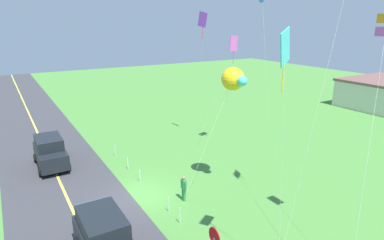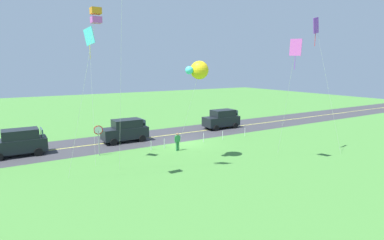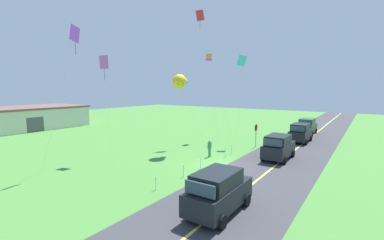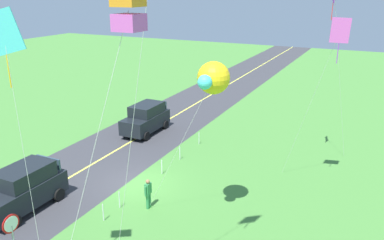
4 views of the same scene
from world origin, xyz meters
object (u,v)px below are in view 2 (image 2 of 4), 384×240
(car_parked_east_near, at_px, (19,142))
(kite_orange_near, at_px, (316,28))
(person_adult_near, at_px, (177,141))
(kite_yellow_high, at_px, (89,39))
(stop_sign, at_px, (98,134))
(kite_red_low, at_px, (199,70))
(car_suv_foreground, at_px, (125,130))
(kite_cyan_top, at_px, (295,50))
(car_parked_west_near, at_px, (222,119))
(kite_blue_mid, at_px, (96,16))

(car_parked_east_near, bearing_deg, kite_orange_near, 149.39)
(person_adult_near, bearing_deg, kite_yellow_high, 63.50)
(stop_sign, bearing_deg, car_parked_east_near, -30.63)
(kite_red_low, bearing_deg, stop_sign, -41.43)
(person_adult_near, bearing_deg, stop_sign, 44.18)
(car_parked_east_near, bearing_deg, stop_sign, 149.37)
(kite_yellow_high, xyz_separation_m, kite_orange_near, (-16.09, 6.79, 1.03))
(car_suv_foreground, bearing_deg, kite_cyan_top, 122.40)
(car_parked_east_near, distance_m, stop_sign, 6.71)
(car_parked_west_near, distance_m, kite_cyan_top, 16.10)
(car_suv_foreground, xyz_separation_m, kite_red_low, (-2.79, 9.06, 5.96))
(car_parked_east_near, relative_size, kite_yellow_high, 0.43)
(kite_blue_mid, height_order, kite_cyan_top, kite_blue_mid)
(car_parked_west_near, xyz_separation_m, kite_orange_near, (0.53, 12.96, 9.22))
(car_suv_foreground, bearing_deg, kite_yellow_high, 52.38)
(person_adult_near, height_order, kite_blue_mid, kite_blue_mid)
(kite_orange_near, bearing_deg, person_adult_near, -37.70)
(car_parked_east_near, relative_size, kite_orange_near, 0.39)
(car_parked_east_near, xyz_separation_m, stop_sign, (-5.74, 3.40, 0.65))
(car_suv_foreground, distance_m, stop_sign, 5.00)
(car_parked_west_near, relative_size, kite_orange_near, 0.39)
(car_parked_west_near, height_order, kite_cyan_top, kite_cyan_top)
(person_adult_near, distance_m, kite_cyan_top, 12.27)
(kite_cyan_top, bearing_deg, kite_blue_mid, -11.97)
(car_parked_east_near, height_order, kite_red_low, kite_red_low)
(kite_red_low, xyz_separation_m, kite_cyan_top, (-5.64, 4.23, 1.48))
(stop_sign, bearing_deg, car_suv_foreground, -135.54)
(kite_blue_mid, bearing_deg, car_suv_foreground, -116.01)
(car_suv_foreground, xyz_separation_m, person_adult_near, (-2.80, 5.61, -0.29))
(car_parked_east_near, relative_size, kite_red_low, 0.56)
(stop_sign, bearing_deg, kite_cyan_top, 140.65)
(kite_cyan_top, bearing_deg, stop_sign, -39.35)
(kite_blue_mid, bearing_deg, kite_yellow_high, -98.40)
(car_suv_foreground, distance_m, person_adult_near, 6.27)
(kite_red_low, relative_size, kite_orange_near, 0.69)
(kite_blue_mid, relative_size, kite_yellow_high, 1.05)
(kite_orange_near, distance_m, kite_cyan_top, 3.80)
(kite_orange_near, height_order, kite_cyan_top, kite_orange_near)
(car_parked_east_near, bearing_deg, kite_red_low, 143.34)
(car_parked_west_near, bearing_deg, person_adult_near, 32.79)
(car_suv_foreground, distance_m, kite_orange_near, 19.44)
(car_parked_east_near, relative_size, kite_blue_mid, 0.41)
(kite_red_low, xyz_separation_m, kite_yellow_high, (7.18, -3.36, 2.23))
(car_suv_foreground, xyz_separation_m, kite_orange_near, (-11.70, 12.49, 9.22))
(car_parked_west_near, relative_size, kite_blue_mid, 0.41)
(kite_red_low, bearing_deg, person_adult_near, -90.11)
(car_suv_foreground, relative_size, kite_yellow_high, 0.43)
(car_parked_west_near, distance_m, kite_orange_near, 15.91)
(kite_orange_near, bearing_deg, stop_sign, -30.61)
(car_parked_east_near, distance_m, kite_red_low, 16.19)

